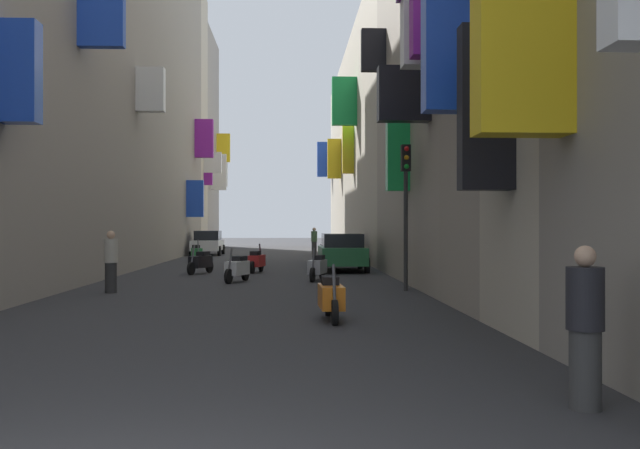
# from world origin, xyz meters

# --- Properties ---
(ground_plane) EXTENTS (140.00, 140.00, 0.00)m
(ground_plane) POSITION_xyz_m (0.00, 30.00, 0.00)
(ground_plane) COLOR #2D2D30
(building_left_mid_a) EXTENTS (7.28, 4.09, 19.02)m
(building_left_mid_a) POSITION_xyz_m (-7.99, 49.19, 9.50)
(building_left_mid_a) COLOR #BCB29E
(building_left_mid_a) RESTS_ON ground
(building_left_mid_b) EXTENTS (7.25, 8.76, 17.56)m
(building_left_mid_b) POSITION_xyz_m (-7.99, 55.62, 8.78)
(building_left_mid_b) COLOR gray
(building_left_mid_b) RESTS_ON ground
(building_right_far) EXTENTS (7.37, 34.09, 13.44)m
(building_right_far) POSITION_xyz_m (7.99, 42.96, 6.72)
(building_right_far) COLOR #BCB29E
(building_right_far) RESTS_ON ground
(parked_car_silver) EXTENTS (1.97, 4.38, 1.45)m
(parked_car_silver) POSITION_xyz_m (3.77, 30.27, 0.76)
(parked_car_silver) COLOR #B7B7BC
(parked_car_silver) RESTS_ON ground
(parked_car_green) EXTENTS (1.96, 4.27, 1.53)m
(parked_car_green) POSITION_xyz_m (3.43, 24.95, 0.80)
(parked_car_green) COLOR #236638
(parked_car_green) RESTS_ON ground
(parked_car_white) EXTENTS (1.89, 3.97, 1.51)m
(parked_car_white) POSITION_xyz_m (-3.84, 41.06, 0.78)
(parked_car_white) COLOR white
(parked_car_white) RESTS_ON ground
(scooter_red) EXTENTS (0.66, 1.77, 1.13)m
(scooter_red) POSITION_xyz_m (0.01, 24.13, 0.46)
(scooter_red) COLOR red
(scooter_red) RESTS_ON ground
(scooter_black) EXTENTS (0.84, 1.83, 1.13)m
(scooter_black) POSITION_xyz_m (-2.11, 23.50, 0.46)
(scooter_black) COLOR black
(scooter_black) RESTS_ON ground
(scooter_orange) EXTENTS (0.49, 1.91, 1.13)m
(scooter_orange) POSITION_xyz_m (2.12, 9.90, 0.46)
(scooter_orange) COLOR orange
(scooter_orange) RESTS_ON ground
(scooter_white) EXTENTS (0.78, 1.76, 1.13)m
(scooter_white) POSITION_xyz_m (-0.40, 19.38, 0.46)
(scooter_white) COLOR silver
(scooter_white) RESTS_ON ground
(scooter_silver) EXTENTS (0.72, 1.90, 1.13)m
(scooter_silver) POSITION_xyz_m (2.24, 19.98, 0.46)
(scooter_silver) COLOR #ADADB2
(scooter_silver) RESTS_ON ground
(scooter_green) EXTENTS (0.71, 1.76, 1.13)m
(scooter_green) POSITION_xyz_m (-3.46, 32.74, 0.46)
(scooter_green) COLOR #287F3D
(scooter_green) RESTS_ON ground
(pedestrian_crossing) EXTENTS (0.38, 0.38, 1.71)m
(pedestrian_crossing) POSITION_xyz_m (2.84, 40.70, 0.86)
(pedestrian_crossing) COLOR #383838
(pedestrian_crossing) RESTS_ON ground
(pedestrian_near_left) EXTENTS (0.54, 0.54, 1.72)m
(pedestrian_near_left) POSITION_xyz_m (-3.62, 15.80, 0.86)
(pedestrian_near_left) COLOR #2C2C2C
(pedestrian_near_left) RESTS_ON ground
(pedestrian_near_right) EXTENTS (0.54, 0.54, 1.67)m
(pedestrian_near_right) POSITION_xyz_m (4.31, 3.00, 0.83)
(pedestrian_near_right) COLOR #353535
(pedestrian_near_right) RESTS_ON ground
(traffic_light_near_corner) EXTENTS (0.26, 0.34, 4.16)m
(traffic_light_near_corner) POSITION_xyz_m (4.61, 16.08, 2.84)
(traffic_light_near_corner) COLOR #2D2D2D
(traffic_light_near_corner) RESTS_ON ground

